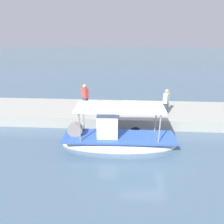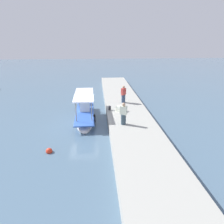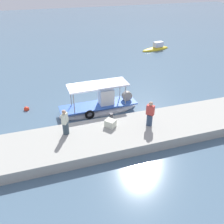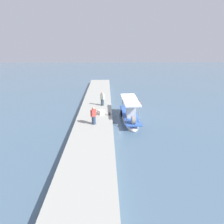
% 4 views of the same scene
% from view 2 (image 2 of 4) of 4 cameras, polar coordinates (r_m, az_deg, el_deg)
% --- Properties ---
extents(ground_plane, '(120.00, 120.00, 0.00)m').
position_cam_2_polar(ground_plane, '(17.02, -8.45, -3.87)').
color(ground_plane, slate).
extents(dock_quay, '(36.00, 3.81, 0.71)m').
position_cam_2_polar(dock_quay, '(17.05, 5.14, -2.36)').
color(dock_quay, '#A4A49B').
rests_on(dock_quay, ground_plane).
extents(main_fishing_boat, '(6.35, 1.85, 2.76)m').
position_cam_2_polar(main_fishing_boat, '(18.22, -7.82, -0.66)').
color(main_fishing_boat, silver).
rests_on(main_fishing_boat, ground_plane).
extents(fisherman_near_bollard, '(0.56, 0.56, 1.78)m').
position_cam_2_polar(fisherman_near_bollard, '(20.33, 3.34, 4.96)').
color(fisherman_near_bollard, '#31425F').
rests_on(fisherman_near_bollard, dock_quay).
extents(fisherman_by_crate, '(0.53, 0.56, 1.74)m').
position_cam_2_polar(fisherman_by_crate, '(15.05, 3.36, -0.77)').
color(fisherman_by_crate, '#344652').
rests_on(fisherman_by_crate, dock_quay).
extents(mooring_bollard, '(0.24, 0.24, 0.39)m').
position_cam_2_polar(mooring_bollard, '(18.27, -0.64, 1.16)').
color(mooring_bollard, '#2D2D33').
rests_on(mooring_bollard, dock_quay).
extents(cargo_crate, '(0.83, 0.85, 0.49)m').
position_cam_2_polar(cargo_crate, '(18.00, 2.40, 1.02)').
color(cargo_crate, silver).
rests_on(cargo_crate, dock_quay).
extents(marker_buoy, '(0.42, 0.42, 0.42)m').
position_cam_2_polar(marker_buoy, '(13.67, -17.79, -10.77)').
color(marker_buoy, red).
rests_on(marker_buoy, ground_plane).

